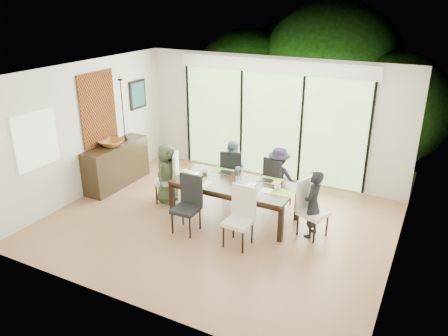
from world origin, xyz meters
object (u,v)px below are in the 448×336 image
at_px(laptop, 191,176).
at_px(cup_c, 277,187).
at_px(person_left_end, 167,173).
at_px(cup_a, 205,171).
at_px(chair_left_end, 166,177).
at_px(sideboard, 117,165).
at_px(person_far_left, 232,168).
at_px(chair_far_right, 279,181).
at_px(bowl, 111,143).
at_px(person_far_right, 278,177).
at_px(chair_far_left, 232,172).
at_px(cup_b, 239,184).
at_px(person_right_end, 313,204).
at_px(chair_right_end, 314,209).
at_px(table_top, 234,184).
at_px(vase, 238,179).
at_px(chair_near_left, 186,205).
at_px(chair_near_right, 238,218).

distance_m(laptop, cup_c, 1.66).
distance_m(person_left_end, laptop, 0.65).
height_order(person_left_end, cup_a, person_left_end).
distance_m(chair_left_end, sideboard, 1.41).
bearing_deg(person_far_left, cup_a, 71.90).
xyz_separation_m(chair_far_right, bowl, (-3.45, -0.78, 0.48)).
bearing_deg(person_left_end, person_far_left, -47.05).
height_order(chair_left_end, bowl, bowl).
bearing_deg(person_far_right, laptop, 27.84).
distance_m(chair_left_end, chair_far_right, 2.22).
height_order(chair_far_left, cup_c, chair_far_left).
xyz_separation_m(cup_b, sideboard, (-3.05, 0.27, -0.27)).
distance_m(laptop, cup_a, 0.29).
relative_size(person_right_end, sideboard, 0.72).
distance_m(chair_right_end, chair_far_left, 2.13).
bearing_deg(laptop, cup_a, 16.02).
bearing_deg(bowl, person_far_right, 12.35).
distance_m(table_top, person_far_right, 1.00).
relative_size(cup_a, bowl, 0.23).
height_order(person_far_left, sideboard, person_far_left).
height_order(chair_right_end, person_far_left, person_far_left).
relative_size(table_top, chair_left_end, 2.18).
bearing_deg(table_top, person_far_left, 118.47).
relative_size(laptop, cup_c, 2.66).
bearing_deg(person_far_right, chair_right_end, 133.10).
distance_m(chair_right_end, sideboard, 4.41).
bearing_deg(chair_far_right, table_top, 77.06).
xyz_separation_m(chair_left_end, vase, (1.55, 0.05, 0.24)).
relative_size(laptop, cup_b, 3.30).
relative_size(chair_far_right, bowl, 2.07).
bearing_deg(sideboard, person_far_left, 14.98).
relative_size(chair_far_right, laptop, 3.33).
distance_m(chair_far_left, chair_near_left, 1.72).
bearing_deg(chair_near_right, chair_near_left, -178.38).
bearing_deg(vase, laptop, -170.54).
height_order(chair_right_end, vase, chair_right_end).
bearing_deg(cup_b, sideboard, 174.88).
xyz_separation_m(person_far_left, person_far_right, (1.00, 0.00, 0.00)).
distance_m(chair_far_left, laptop, 1.05).
height_order(cup_a, cup_b, cup_a).
distance_m(chair_right_end, person_far_right, 1.26).
bearing_deg(chair_far_right, bowl, 32.63).
xyz_separation_m(chair_far_right, person_far_right, (0.00, -0.02, 0.09)).
relative_size(table_top, chair_near_right, 2.18).
distance_m(person_left_end, cup_c, 2.29).
bearing_deg(sideboard, chair_far_left, 15.41).
distance_m(chair_far_right, laptop, 1.70).
distance_m(chair_far_right, cup_c, 0.82).
relative_size(person_far_left, cup_b, 12.90).
height_order(laptop, bowl, bowl).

